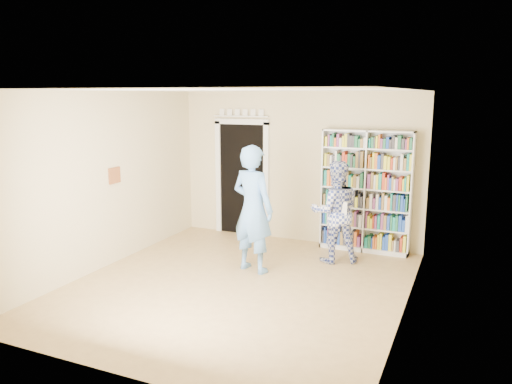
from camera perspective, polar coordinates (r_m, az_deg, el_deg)
floor at (r=7.14m, az=-2.10°, el=-10.67°), size 5.00×5.00×0.00m
ceiling at (r=6.63m, az=-2.26°, el=11.55°), size 5.00×5.00×0.00m
wall_back at (r=9.04m, az=4.77°, el=2.81°), size 4.50×0.00×4.50m
wall_left at (r=7.98m, az=-16.87°, el=1.27°), size 0.00×5.00×5.00m
wall_right at (r=6.13m, az=17.10°, el=-1.60°), size 0.00×5.00×5.00m
bookshelf at (r=8.61m, az=12.46°, el=0.12°), size 1.50×0.28×2.07m
doorway at (r=9.45m, az=-1.61°, el=2.17°), size 1.10×0.08×2.43m
wall_art at (r=8.11m, az=-15.86°, el=1.84°), size 0.03×0.25×0.25m
man_blue at (r=7.46m, az=-0.37°, el=-1.95°), size 0.79×0.62×1.93m
man_plaid at (r=8.01m, az=9.02°, el=-2.25°), size 0.99×0.92×1.63m
paper_sheet at (r=7.79m, az=9.67°, el=-2.07°), size 0.19×0.03×0.26m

